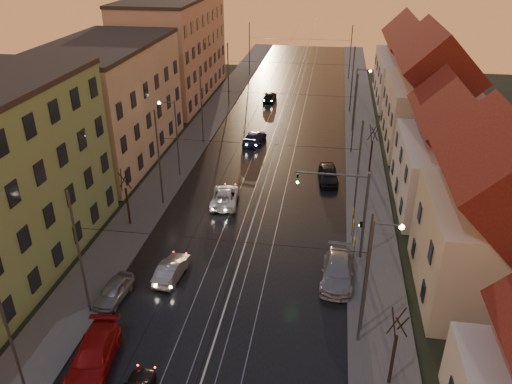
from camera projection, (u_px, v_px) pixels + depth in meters
The scene contains 39 objects.
road at pixel (277, 145), 58.67m from camera, with size 16.00×120.00×0.04m, color black.
sidewalk_left at pixel (194, 140), 60.02m from camera, with size 4.00×120.00×0.15m, color #4C4C4C.
sidewalk_right at pixel (363, 150), 57.28m from camera, with size 4.00×120.00×0.15m, color #4C4C4C.
tram_rail_0 at pixel (258, 144), 58.96m from camera, with size 0.06×120.00×0.03m, color gray.
tram_rail_1 at pixel (270, 144), 58.76m from camera, with size 0.06×120.00×0.03m, color gray.
tram_rail_2 at pixel (283, 145), 58.55m from camera, with size 0.06×120.00×0.03m, color gray.
tram_rail_3 at pixel (295, 146), 58.36m from camera, with size 0.06×120.00×0.03m, color gray.
apartment_left_2 at pixel (108, 104), 53.06m from camera, with size 10.00×20.00×12.00m, color tan.
apartment_left_3 at pixel (174, 49), 73.69m from camera, with size 10.00×24.00×14.00m, color tan.
house_right_1 at pixel (496, 225), 31.90m from camera, with size 8.67×10.20×10.80m.
house_right_2 at pixel (454, 158), 43.69m from camera, with size 9.18×12.24×9.20m.
house_right_3 at pixel (430, 96), 56.34m from camera, with size 9.18×14.28×11.50m.
house_right_4 at pixel (410, 66), 72.50m from camera, with size 9.18×16.32×10.00m.
catenary_pole_l_1 at pixel (80, 255), 30.56m from camera, with size 0.16×0.16×9.00m, color #595B60.
catenary_pole_r_1 at pixel (365, 282), 28.21m from camera, with size 0.16×0.16×9.00m, color #595B60.
catenary_pole_l_2 at pixel (159, 159), 43.74m from camera, with size 0.16×0.16×9.00m, color #595B60.
catenary_pole_r_2 at pixel (358, 172), 41.39m from camera, with size 0.16×0.16×9.00m, color #595B60.
catenary_pole_l_3 at pixel (202, 108), 56.92m from camera, with size 0.16×0.16×9.00m, color #595B60.
catenary_pole_r_3 at pixel (354, 115), 54.57m from camera, with size 0.16×0.16×9.00m, color #595B60.
catenary_pole_l_4 at pixel (228, 75), 70.10m from camera, with size 0.16×0.16×9.00m, color #595B60.
catenary_pole_r_4 at pixel (352, 80), 67.75m from camera, with size 0.16×0.16×9.00m, color #595B60.
catenary_pole_l_5 at pixel (249, 50), 85.92m from camera, with size 0.16×0.16×9.00m, color #595B60.
catenary_pole_r_5 at pixel (350, 53), 83.57m from camera, with size 0.16×0.16×9.00m, color #595B60.
street_lamp_0 at pixel (2, 329), 24.30m from camera, with size 1.75×0.32×8.00m.
street_lamp_1 at pixel (374, 267), 28.84m from camera, with size 1.75×0.32×8.00m.
street_lamp_2 at pixel (174, 131), 48.91m from camera, with size 1.75×0.32×8.00m.
street_lamp_3 at pixel (358, 94), 60.48m from camera, with size 1.75×0.32×8.00m.
traffic_light_mast at pixel (352, 205), 36.15m from camera, with size 5.30×0.32×7.20m.
bare_tree_0 at pixel (127, 199), 41.37m from camera, with size 1.09×1.09×5.11m.
bare_tree_1 at pixel (394, 350), 26.27m from camera, with size 1.09×1.09×5.11m.
bare_tree_2 at pixel (371, 150), 50.85m from camera, with size 1.09×1.09×5.11m.
driving_car_1 at pixel (172, 269), 35.72m from camera, with size 1.44×4.13×1.36m, color #96969B.
driving_car_2 at pixel (225, 196), 45.66m from camera, with size 2.34×5.06×1.41m, color white.
driving_car_3 at pixel (254, 138), 58.98m from camera, with size 1.98×4.87×1.41m, color #161B42.
driving_car_4 at pixel (270, 96), 74.08m from camera, with size 1.70×4.22×1.44m, color black.
parked_left_2 at pixel (93, 356), 28.21m from camera, with size 2.18×5.36×1.56m, color #9F0F11.
parked_left_3 at pixel (114, 291), 33.61m from camera, with size 1.52×3.78×1.29m, color gray.
parked_right_1 at pixel (338, 271), 35.35m from camera, with size 2.21×5.45×1.58m, color #A7A6AC.
parked_right_2 at pixel (328, 174), 49.71m from camera, with size 1.86×4.62×1.57m, color black.
Camera 1 is at (6.00, -14.43, 21.94)m, focal length 35.00 mm.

